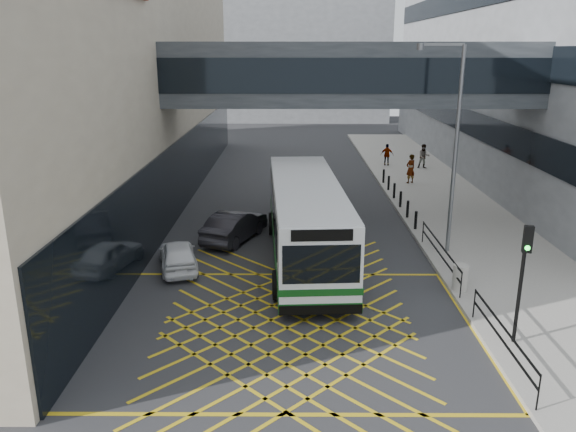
{
  "coord_description": "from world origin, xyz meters",
  "views": [
    {
      "loc": [
        0.11,
        -16.38,
        8.67
      ],
      "look_at": [
        0.0,
        4.0,
        2.6
      ],
      "focal_mm": 35.0,
      "sensor_mm": 36.0,
      "label": 1
    }
  ],
  "objects_px": {
    "traffic_light": "(523,268)",
    "pedestrian_c": "(387,155)",
    "litter_bin": "(460,277)",
    "car_silver": "(316,186)",
    "bus": "(306,218)",
    "car_white": "(178,255)",
    "car_dark": "(235,226)",
    "pedestrian_a": "(411,169)",
    "pedestrian_b": "(424,156)",
    "street_lamp": "(452,137)"
  },
  "relations": [
    {
      "from": "traffic_light",
      "to": "pedestrian_c",
      "type": "distance_m",
      "value": 27.03
    },
    {
      "from": "litter_bin",
      "to": "pedestrian_c",
      "type": "height_order",
      "value": "pedestrian_c"
    },
    {
      "from": "pedestrian_c",
      "to": "car_silver",
      "type": "bearing_deg",
      "value": 71.78
    },
    {
      "from": "bus",
      "to": "car_white",
      "type": "bearing_deg",
      "value": -169.96
    },
    {
      "from": "traffic_light",
      "to": "litter_bin",
      "type": "xyz_separation_m",
      "value": [
        -0.52,
        3.92,
        -1.95
      ]
    },
    {
      "from": "car_dark",
      "to": "pedestrian_c",
      "type": "height_order",
      "value": "pedestrian_c"
    },
    {
      "from": "traffic_light",
      "to": "pedestrian_a",
      "type": "relative_size",
      "value": 1.97
    },
    {
      "from": "car_dark",
      "to": "litter_bin",
      "type": "xyz_separation_m",
      "value": [
        8.86,
        -6.05,
        -0.06
      ]
    },
    {
      "from": "pedestrian_b",
      "to": "car_dark",
      "type": "bearing_deg",
      "value": -125.35
    },
    {
      "from": "litter_bin",
      "to": "pedestrian_a",
      "type": "height_order",
      "value": "pedestrian_a"
    },
    {
      "from": "pedestrian_b",
      "to": "pedestrian_a",
      "type": "bearing_deg",
      "value": -109.6
    },
    {
      "from": "bus",
      "to": "car_silver",
      "type": "height_order",
      "value": "bus"
    },
    {
      "from": "pedestrian_a",
      "to": "pedestrian_b",
      "type": "height_order",
      "value": "pedestrian_a"
    },
    {
      "from": "litter_bin",
      "to": "pedestrian_c",
      "type": "distance_m",
      "value": 23.09
    },
    {
      "from": "street_lamp",
      "to": "pedestrian_c",
      "type": "relative_size",
      "value": 5.35
    },
    {
      "from": "pedestrian_b",
      "to": "traffic_light",
      "type": "bearing_deg",
      "value": -94.17
    },
    {
      "from": "street_lamp",
      "to": "litter_bin",
      "type": "height_order",
      "value": "street_lamp"
    },
    {
      "from": "litter_bin",
      "to": "bus",
      "type": "bearing_deg",
      "value": 147.0
    },
    {
      "from": "car_silver",
      "to": "pedestrian_a",
      "type": "height_order",
      "value": "pedestrian_a"
    },
    {
      "from": "car_silver",
      "to": "traffic_light",
      "type": "xyz_separation_m",
      "value": [
        5.19,
        -18.33,
        1.98
      ]
    },
    {
      "from": "bus",
      "to": "litter_bin",
      "type": "xyz_separation_m",
      "value": [
        5.58,
        -3.63,
        -1.16
      ]
    },
    {
      "from": "car_dark",
      "to": "street_lamp",
      "type": "bearing_deg",
      "value": -169.06
    },
    {
      "from": "pedestrian_b",
      "to": "car_silver",
      "type": "bearing_deg",
      "value": -134.78
    },
    {
      "from": "street_lamp",
      "to": "pedestrian_b",
      "type": "bearing_deg",
      "value": 103.48
    },
    {
      "from": "car_silver",
      "to": "pedestrian_c",
      "type": "relative_size",
      "value": 2.44
    },
    {
      "from": "bus",
      "to": "pedestrian_b",
      "type": "relative_size",
      "value": 6.84
    },
    {
      "from": "traffic_light",
      "to": "car_dark",
      "type": "bearing_deg",
      "value": 145.11
    },
    {
      "from": "litter_bin",
      "to": "pedestrian_c",
      "type": "xyz_separation_m",
      "value": [
        1.08,
        23.06,
        0.33
      ]
    },
    {
      "from": "litter_bin",
      "to": "pedestrian_b",
      "type": "height_order",
      "value": "pedestrian_b"
    },
    {
      "from": "street_lamp",
      "to": "pedestrian_a",
      "type": "distance_m",
      "value": 13.6
    },
    {
      "from": "car_silver",
      "to": "pedestrian_b",
      "type": "xyz_separation_m",
      "value": [
        8.29,
        7.62,
        0.43
      ]
    },
    {
      "from": "car_white",
      "to": "pedestrian_c",
      "type": "bearing_deg",
      "value": -134.73
    },
    {
      "from": "car_silver",
      "to": "pedestrian_b",
      "type": "bearing_deg",
      "value": -134.94
    },
    {
      "from": "pedestrian_b",
      "to": "pedestrian_c",
      "type": "height_order",
      "value": "pedestrian_b"
    },
    {
      "from": "pedestrian_a",
      "to": "pedestrian_c",
      "type": "xyz_separation_m",
      "value": [
        -0.58,
        5.84,
        -0.14
      ]
    },
    {
      "from": "car_white",
      "to": "car_dark",
      "type": "distance_m",
      "value": 4.16
    },
    {
      "from": "street_lamp",
      "to": "pedestrian_c",
      "type": "bearing_deg",
      "value": 111.71
    },
    {
      "from": "traffic_light",
      "to": "litter_bin",
      "type": "bearing_deg",
      "value": 109.47
    },
    {
      "from": "pedestrian_a",
      "to": "traffic_light",
      "type": "bearing_deg",
      "value": 56.54
    },
    {
      "from": "street_lamp",
      "to": "pedestrian_b",
      "type": "distance_m",
      "value": 18.49
    },
    {
      "from": "car_silver",
      "to": "pedestrian_a",
      "type": "distance_m",
      "value": 6.93
    },
    {
      "from": "car_white",
      "to": "pedestrian_a",
      "type": "height_order",
      "value": "pedestrian_a"
    },
    {
      "from": "car_dark",
      "to": "traffic_light",
      "type": "bearing_deg",
      "value": 154.92
    },
    {
      "from": "car_silver",
      "to": "pedestrian_c",
      "type": "height_order",
      "value": "pedestrian_c"
    },
    {
      "from": "litter_bin",
      "to": "pedestrian_a",
      "type": "bearing_deg",
      "value": 84.5
    },
    {
      "from": "car_dark",
      "to": "pedestrian_b",
      "type": "relative_size",
      "value": 2.53
    },
    {
      "from": "bus",
      "to": "pedestrian_b",
      "type": "xyz_separation_m",
      "value": [
        9.21,
        18.41,
        -0.76
      ]
    },
    {
      "from": "bus",
      "to": "car_white",
      "type": "xyz_separation_m",
      "value": [
        -5.24,
        -1.23,
        -1.19
      ]
    },
    {
      "from": "traffic_light",
      "to": "bus",
      "type": "bearing_deg",
      "value": 140.85
    },
    {
      "from": "car_white",
      "to": "pedestrian_a",
      "type": "bearing_deg",
      "value": -144.88
    }
  ]
}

